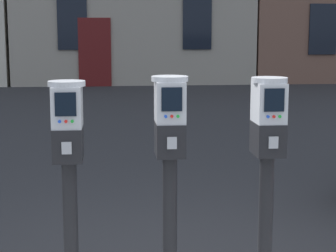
{
  "coord_description": "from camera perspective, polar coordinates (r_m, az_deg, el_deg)",
  "views": [
    {
      "loc": [
        -0.57,
        -3.55,
        1.75
      ],
      "look_at": [
        -0.2,
        -0.05,
        1.16
      ],
      "focal_mm": 62.6,
      "sensor_mm": 36.0,
      "label": 1
    }
  ],
  "objects": [
    {
      "name": "parking_meter_end_of_row",
      "position": [
        3.6,
        9.68,
        -1.85
      ],
      "size": [
        0.22,
        0.25,
        1.32
      ],
      "rotation": [
        0.0,
        0.0,
        -1.58
      ],
      "color": "black",
      "rests_on": "sidewalk_slab"
    },
    {
      "name": "parking_meter_twin_adjacent",
      "position": [
        3.49,
        0.17,
        -1.94
      ],
      "size": [
        0.22,
        0.25,
        1.34
      ],
      "rotation": [
        0.0,
        0.0,
        -1.58
      ],
      "color": "black",
      "rests_on": "sidewalk_slab"
    },
    {
      "name": "parking_meter_near_kerb",
      "position": [
        3.48,
        -9.67,
        -2.36
      ],
      "size": [
        0.22,
        0.25,
        1.31
      ],
      "rotation": [
        0.0,
        0.0,
        -1.58
      ],
      "color": "black",
      "rests_on": "sidewalk_slab"
    }
  ]
}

